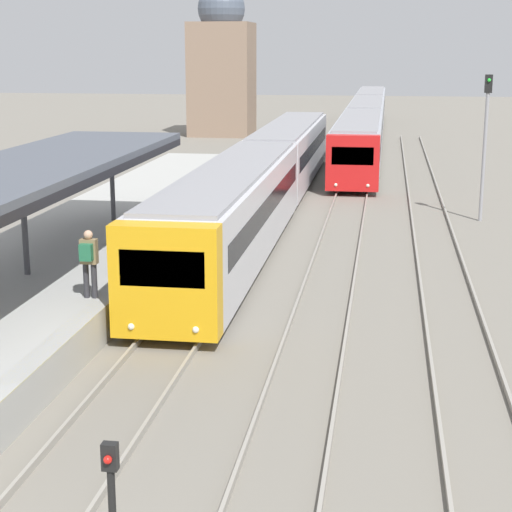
# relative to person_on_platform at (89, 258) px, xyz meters

# --- Properties ---
(platform_canopy) EXTENTS (4.00, 18.52, 2.90)m
(platform_canopy) POSITION_rel_person_on_platform_xyz_m (-2.37, 1.89, 1.79)
(platform_canopy) COLOR #4C515B
(platform_canopy) RESTS_ON station_platform
(person_on_platform) EXTENTS (0.40, 0.40, 1.66)m
(person_on_platform) POSITION_rel_person_on_platform_xyz_m (0.00, 0.00, 0.00)
(person_on_platform) COLOR #2D2D33
(person_on_platform) RESTS_ON station_platform
(train_near) EXTENTS (2.55, 34.08, 3.03)m
(train_near) POSITION_rel_person_on_platform_xyz_m (2.04, 16.13, -0.22)
(train_near) COLOR gold
(train_near) RESTS_ON ground_plane
(train_far) EXTENTS (2.50, 50.16, 2.98)m
(train_far) POSITION_rel_person_on_platform_xyz_m (5.41, 45.78, -0.25)
(train_far) COLOR red
(train_far) RESTS_ON ground_plane
(signal_post_near) EXTENTS (0.20, 0.22, 2.00)m
(signal_post_near) POSITION_rel_person_on_platform_xyz_m (3.64, -9.56, -0.67)
(signal_post_near) COLOR black
(signal_post_near) RESTS_ON ground_plane
(signal_mast_far) EXTENTS (0.28, 0.29, 5.78)m
(signal_mast_far) POSITION_rel_person_on_platform_xyz_m (10.78, 15.82, 1.68)
(signal_mast_far) COLOR gray
(signal_mast_far) RESTS_ON ground_plane
(distant_domed_building) EXTENTS (4.78, 4.78, 11.57)m
(distant_domed_building) POSITION_rel_person_on_platform_xyz_m (-6.07, 48.72, 3.53)
(distant_domed_building) COLOR #89705B
(distant_domed_building) RESTS_ON ground_plane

